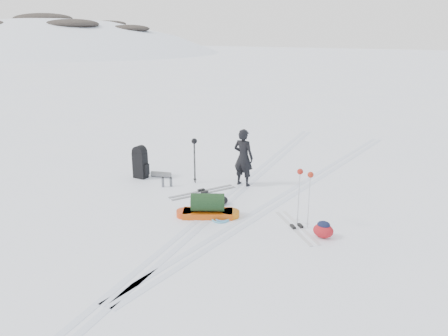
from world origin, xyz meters
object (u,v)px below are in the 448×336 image
Objects in this scene: pulk_sled at (208,208)px; ski_poles_black at (194,147)px; skier at (243,158)px; expedition_rucksack at (143,163)px.

ski_poles_black is (-1.55, 1.95, 0.87)m from pulk_sled.
skier reaches higher than pulk_sled.
skier is 3.10m from expedition_rucksack.
skier reaches higher than expedition_rucksack.
pulk_sled is 1.16× the size of ski_poles_black.
expedition_rucksack is at bearing 178.87° from ski_poles_black.
skier is 1.44m from ski_poles_black.
pulk_sled is 3.57m from expedition_rucksack.
ski_poles_black is at bearing 102.25° from pulk_sled.
expedition_rucksack is at bearing 126.94° from pulk_sled.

